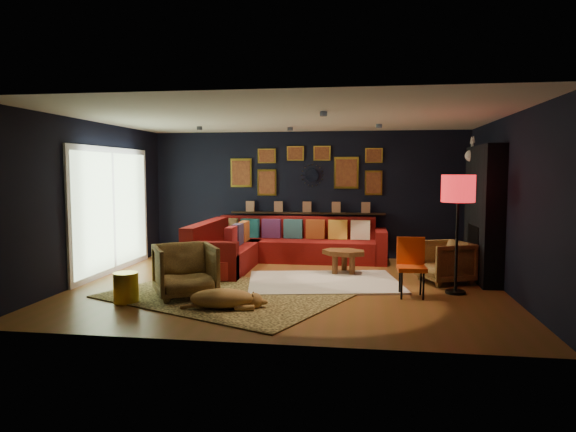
# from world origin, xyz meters

# --- Properties ---
(floor) EXTENTS (6.50, 6.50, 0.00)m
(floor) POSITION_xyz_m (0.00, 0.00, 0.00)
(floor) COLOR brown
(floor) RESTS_ON ground
(room_walls) EXTENTS (6.50, 6.50, 6.50)m
(room_walls) POSITION_xyz_m (0.00, 0.00, 1.59)
(room_walls) COLOR black
(room_walls) RESTS_ON ground
(sectional) EXTENTS (3.41, 2.69, 0.86)m
(sectional) POSITION_xyz_m (-0.61, 1.81, 0.32)
(sectional) COLOR maroon
(sectional) RESTS_ON ground
(ledge) EXTENTS (3.20, 0.12, 0.04)m
(ledge) POSITION_xyz_m (0.00, 2.68, 0.92)
(ledge) COLOR black
(ledge) RESTS_ON room_walls
(gallery_wall) EXTENTS (3.15, 0.04, 1.02)m
(gallery_wall) POSITION_xyz_m (-0.01, 2.72, 1.81)
(gallery_wall) COLOR gold
(gallery_wall) RESTS_ON room_walls
(sunburst_mirror) EXTENTS (0.47, 0.16, 0.47)m
(sunburst_mirror) POSITION_xyz_m (0.10, 2.72, 1.70)
(sunburst_mirror) COLOR silver
(sunburst_mirror) RESTS_ON room_walls
(fireplace) EXTENTS (0.31, 1.60, 2.20)m
(fireplace) POSITION_xyz_m (3.09, 0.90, 1.02)
(fireplace) COLOR black
(fireplace) RESTS_ON ground
(deer_head) EXTENTS (0.50, 0.28, 0.45)m
(deer_head) POSITION_xyz_m (3.14, 1.40, 2.05)
(deer_head) COLOR white
(deer_head) RESTS_ON fireplace
(sliding_door) EXTENTS (0.06, 2.80, 2.20)m
(sliding_door) POSITION_xyz_m (-3.22, 0.60, 1.10)
(sliding_door) COLOR white
(sliding_door) RESTS_ON ground
(ceiling_spots) EXTENTS (3.30, 2.50, 0.06)m
(ceiling_spots) POSITION_xyz_m (-0.00, 0.80, 2.56)
(ceiling_spots) COLOR black
(ceiling_spots) RESTS_ON room_walls
(shag_rug) EXTENTS (2.64, 2.12, 0.03)m
(shag_rug) POSITION_xyz_m (0.54, 0.25, 0.02)
(shag_rug) COLOR silver
(shag_rug) RESTS_ON ground
(leopard_rug) EXTENTS (3.84, 3.38, 0.02)m
(leopard_rug) POSITION_xyz_m (-0.80, -0.80, 0.01)
(leopard_rug) COLOR tan
(leopard_rug) RESTS_ON ground
(coffee_table) EXTENTS (0.90, 0.76, 0.39)m
(coffee_table) POSITION_xyz_m (0.83, 1.00, 0.34)
(coffee_table) COLOR brown
(coffee_table) RESTS_ON shag_rug
(pouf) EXTENTS (0.46, 0.46, 0.30)m
(pouf) POSITION_xyz_m (-1.15, 0.20, 0.18)
(pouf) COLOR maroon
(pouf) RESTS_ON shag_rug
(armchair_left) EXTENTS (1.08, 1.07, 0.83)m
(armchair_left) POSITION_xyz_m (-1.33, -0.97, 0.42)
(armchair_left) COLOR tan
(armchair_left) RESTS_ON ground
(armchair_right) EXTENTS (0.90, 0.92, 0.74)m
(armchair_right) POSITION_xyz_m (2.45, 0.55, 0.37)
(armchair_right) COLOR tan
(armchair_right) RESTS_ON ground
(gold_stool) EXTENTS (0.33, 0.33, 0.42)m
(gold_stool) POSITION_xyz_m (-2.02, -1.39, 0.21)
(gold_stool) COLOR gold
(gold_stool) RESTS_ON ground
(orange_chair) EXTENTS (0.40, 0.40, 0.84)m
(orange_chair) POSITION_xyz_m (1.84, -0.43, 0.49)
(orange_chair) COLOR black
(orange_chair) RESTS_ON ground
(floor_lamp) EXTENTS (0.48, 0.48, 1.73)m
(floor_lamp) POSITION_xyz_m (2.50, -0.18, 1.46)
(floor_lamp) COLOR black
(floor_lamp) RESTS_ON ground
(dog) EXTENTS (1.20, 0.72, 0.36)m
(dog) POSITION_xyz_m (-0.64, -1.53, 0.20)
(dog) COLOR tan
(dog) RESTS_ON leopard_rug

